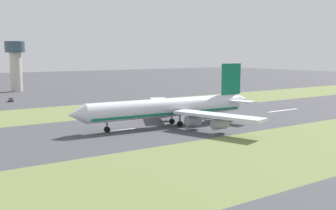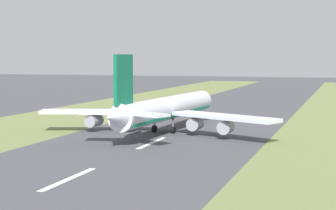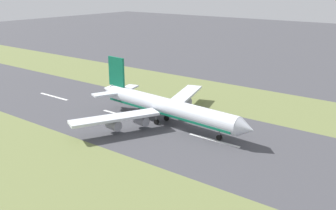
% 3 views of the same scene
% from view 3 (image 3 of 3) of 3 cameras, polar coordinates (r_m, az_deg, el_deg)
% --- Properties ---
extents(ground_plane, '(800.00, 800.00, 0.00)m').
position_cam_3_polar(ground_plane, '(130.30, 1.24, -3.65)').
color(ground_plane, '#424247').
extents(grass_median_west, '(40.00, 600.00, 0.01)m').
position_cam_3_polar(grass_median_west, '(166.79, 10.48, 0.80)').
color(grass_median_west, olive).
rests_on(grass_median_west, ground).
extents(grass_median_east, '(40.00, 600.00, 0.01)m').
position_cam_3_polar(grass_median_east, '(100.93, -14.43, -10.80)').
color(grass_median_east, olive).
rests_on(grass_median_east, ground).
extents(centreline_dash_near, '(1.20, 18.00, 0.01)m').
position_cam_3_polar(centreline_dash_near, '(175.30, -16.25, 1.20)').
color(centreline_dash_near, silver).
rests_on(centreline_dash_near, ground).
extents(centreline_dash_mid, '(1.20, 18.00, 0.01)m').
position_cam_3_polar(centreline_dash_mid, '(146.00, -6.85, -1.43)').
color(centreline_dash_mid, silver).
rests_on(centreline_dash_mid, ground).
extents(centreline_dash_far, '(1.20, 18.00, 0.01)m').
position_cam_3_polar(centreline_dash_far, '(122.89, 6.69, -5.10)').
color(centreline_dash_far, silver).
rests_on(centreline_dash_far, ground).
extents(airplane_main_jet, '(63.97, 67.22, 20.20)m').
position_cam_3_polar(airplane_main_jet, '(134.61, -0.60, -0.24)').
color(airplane_main_jet, silver).
rests_on(airplane_main_jet, ground).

